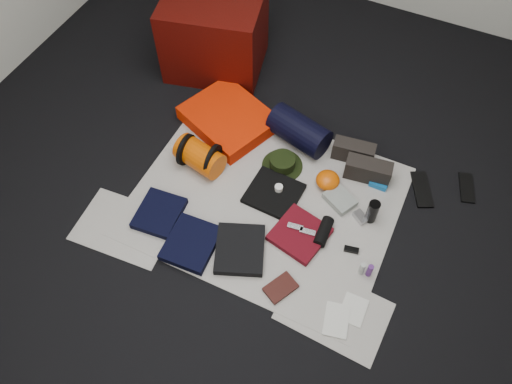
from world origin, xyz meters
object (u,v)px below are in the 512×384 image
at_px(red_cabinet, 215,34).
at_px(navy_duffel, 299,131).
at_px(compact_camera, 360,217).
at_px(stuff_sack, 200,156).
at_px(sleeping_pad, 229,118).
at_px(water_bottle, 372,212).
at_px(paperback_book, 281,288).

distance_m(red_cabinet, navy_duffel, 0.99).
bearing_deg(compact_camera, red_cabinet, -176.11).
relative_size(stuff_sack, compact_camera, 3.34).
relative_size(sleeping_pad, water_bottle, 3.35).
xyz_separation_m(stuff_sack, paperback_book, (0.83, -0.58, -0.08)).
xyz_separation_m(water_bottle, compact_camera, (-0.05, -0.03, -0.07)).
relative_size(red_cabinet, navy_duffel, 1.68).
bearing_deg(sleeping_pad, red_cabinet, 125.52).
bearing_deg(sleeping_pad, compact_camera, -17.75).
xyz_separation_m(sleeping_pad, navy_duffel, (0.50, 0.06, 0.05)).
distance_m(water_bottle, paperback_book, 0.73).
bearing_deg(paperback_book, water_bottle, 92.08).
height_order(stuff_sack, navy_duffel, navy_duffel).
relative_size(sleeping_pad, compact_camera, 6.23).
distance_m(sleeping_pad, navy_duffel, 0.51).
bearing_deg(compact_camera, water_bottle, 58.94).
bearing_deg(stuff_sack, compact_camera, 2.95).
relative_size(water_bottle, compact_camera, 1.86).
bearing_deg(water_bottle, stuff_sack, -175.95).
bearing_deg(stuff_sack, paperback_book, -34.67).
height_order(navy_duffel, water_bottle, navy_duffel).
xyz_separation_m(sleeping_pad, paperback_book, (0.83, -0.98, -0.04)).
distance_m(sleeping_pad, paperback_book, 1.29).
bearing_deg(compact_camera, navy_duffel, 179.46).
height_order(red_cabinet, compact_camera, red_cabinet).
bearing_deg(paperback_book, red_cabinet, 156.31).
height_order(sleeping_pad, stuff_sack, stuff_sack).
relative_size(navy_duffel, compact_camera, 4.39).
height_order(red_cabinet, navy_duffel, red_cabinet).
distance_m(red_cabinet, compact_camera, 1.71).
bearing_deg(paperback_book, navy_duffel, 135.07).
xyz_separation_m(navy_duffel, compact_camera, (0.59, -0.41, -0.09)).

